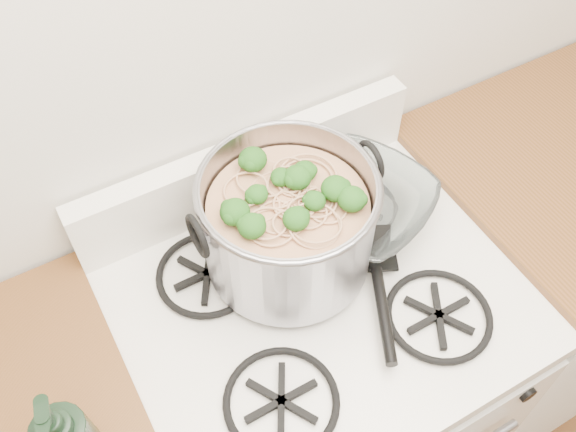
{
  "coord_description": "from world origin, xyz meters",
  "views": [
    {
      "loc": [
        -0.37,
        0.74,
        1.98
      ],
      "look_at": [
        -0.01,
        1.37,
        1.05
      ],
      "focal_mm": 40.0,
      "sensor_mm": 36.0,
      "label": 1
    }
  ],
  "objects": [
    {
      "name": "stock_pot",
      "position": [
        -0.01,
        1.37,
        1.03
      ],
      "size": [
        0.36,
        0.33,
        0.23
      ],
      "color": "#9897A0",
      "rests_on": "gas_range"
    },
    {
      "name": "glass_bowl",
      "position": [
        0.16,
        1.39,
        0.94
      ],
      "size": [
        0.16,
        0.16,
        0.03
      ],
      "primitive_type": "imported",
      "rotation": [
        0.0,
        0.0,
        0.42
      ],
      "color": "white",
      "rests_on": "gas_range"
    },
    {
      "name": "spatula",
      "position": [
        0.14,
        1.3,
        0.94
      ],
      "size": [
        0.4,
        0.41,
        0.02
      ],
      "primitive_type": null,
      "rotation": [
        0.0,
        0.0,
        -0.47
      ],
      "color": "black",
      "rests_on": "gas_range"
    },
    {
      "name": "gas_range",
      "position": [
        0.0,
        1.26,
        0.44
      ],
      "size": [
        0.76,
        0.66,
        0.92
      ],
      "color": "white",
      "rests_on": "ground"
    },
    {
      "name": "counter_right",
      "position": [
        0.88,
        1.26,
        0.46
      ],
      "size": [
        1.0,
        0.65,
        0.92
      ],
      "color": "silver",
      "rests_on": "ground"
    }
  ]
}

